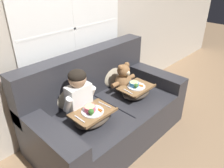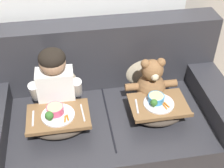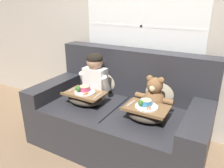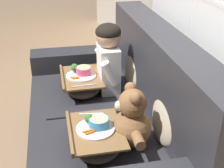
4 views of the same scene
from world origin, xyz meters
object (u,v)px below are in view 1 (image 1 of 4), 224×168
couch (105,110)px  child_figure (78,91)px  teddy_bear (124,79)px  throw_pillow_behind_child (67,93)px  lap_tray_teddy (136,91)px  throw_pillow_behind_teddy (111,73)px  lap_tray_child (93,116)px

couch → child_figure: size_ratio=3.53×
couch → teddy_bear: size_ratio=4.63×
throw_pillow_behind_child → lap_tray_teddy: bearing=-30.8°
throw_pillow_behind_child → child_figure: (-0.00, -0.21, 0.11)m
couch → throw_pillow_behind_teddy: size_ratio=4.83×
throw_pillow_behind_child → throw_pillow_behind_teddy: size_ratio=1.01×
couch → teddy_bear: bearing=3.3°
teddy_bear → child_figure: bearing=179.7°
throw_pillow_behind_child → lap_tray_child: throw_pillow_behind_child is taller
throw_pillow_behind_teddy → teddy_bear: teddy_bear is taller
lap_tray_teddy → lap_tray_child: bearing=-180.0°
lap_tray_child → teddy_bear: bearing=16.1°
couch → lap_tray_child: couch is taller
couch → teddy_bear: (0.35, 0.02, 0.28)m
couch → teddy_bear: 0.45m
throw_pillow_behind_teddy → lap_tray_teddy: bearing=-90.2°
couch → child_figure: 0.54m
throw_pillow_behind_teddy → lap_tray_child: throw_pillow_behind_teddy is taller
throw_pillow_behind_child → couch: bearing=-33.8°
throw_pillow_behind_teddy → teddy_bear: bearing=-90.0°
throw_pillow_behind_teddy → lap_tray_child: size_ratio=0.90×
child_figure → lap_tray_child: child_figure is taller
couch → throw_pillow_behind_teddy: 0.52m
lap_tray_child → lap_tray_teddy: lap_tray_child is taller
couch → child_figure: bearing=176.1°
child_figure → throw_pillow_behind_child: bearing=90.0°
teddy_bear → lap_tray_teddy: 0.22m
throw_pillow_behind_teddy → child_figure: child_figure is taller
child_figure → lap_tray_teddy: bearing=-16.5°
child_figure → lap_tray_teddy: size_ratio=1.29×
throw_pillow_behind_child → lap_tray_child: 0.43m
lap_tray_teddy → child_figure: bearing=163.5°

